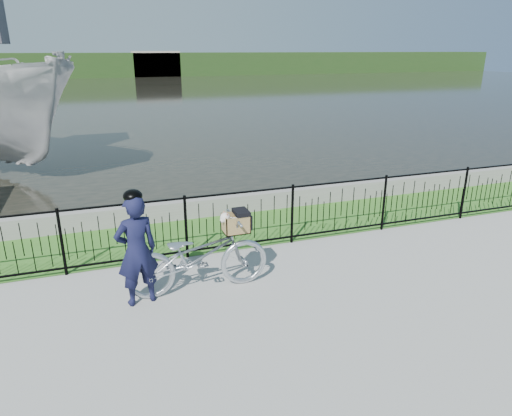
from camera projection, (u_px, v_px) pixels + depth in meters
name	position (u px, v px, depth m)	size (l,w,h in m)	color
ground	(273.00, 291.00, 6.96)	(120.00, 120.00, 0.00)	gray
grass_strip	(227.00, 230.00, 9.28)	(60.00, 2.00, 0.01)	#376E22
water	(124.00, 95.00, 36.38)	(120.00, 120.00, 0.00)	black
quay_wall	(214.00, 206.00, 10.11)	(60.00, 0.30, 0.40)	gray
fence	(241.00, 220.00, 8.20)	(14.00, 0.06, 1.15)	black
far_treeline	(108.00, 65.00, 59.96)	(120.00, 6.00, 3.00)	#233F18
far_building_right	(156.00, 64.00, 60.45)	(6.00, 3.00, 3.20)	#AEA08B
bicycle_rig	(198.00, 255.00, 6.80)	(2.16, 0.75, 1.23)	#B8BEC5
cyclist	(136.00, 249.00, 6.38)	(0.66, 0.51, 1.70)	black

